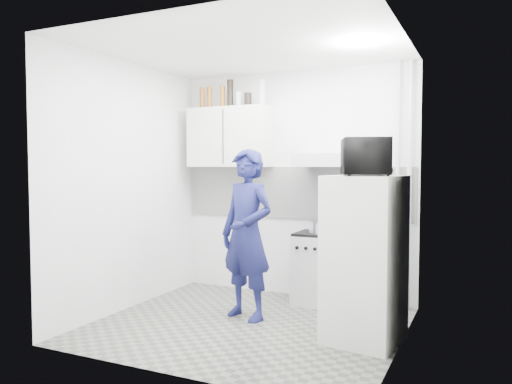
% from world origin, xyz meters
% --- Properties ---
extents(floor, '(2.80, 2.80, 0.00)m').
position_xyz_m(floor, '(0.00, 0.00, 0.00)').
color(floor, '#646658').
rests_on(floor, ground).
extents(ceiling, '(2.80, 2.80, 0.00)m').
position_xyz_m(ceiling, '(0.00, 0.00, 2.60)').
color(ceiling, white).
rests_on(ceiling, wall_back).
extents(wall_back, '(2.80, 0.00, 2.80)m').
position_xyz_m(wall_back, '(0.00, 1.25, 1.30)').
color(wall_back, silver).
rests_on(wall_back, floor).
extents(wall_left, '(0.00, 2.60, 2.60)m').
position_xyz_m(wall_left, '(-1.40, 0.00, 1.30)').
color(wall_left, silver).
rests_on(wall_left, floor).
extents(wall_right, '(0.00, 2.60, 2.60)m').
position_xyz_m(wall_right, '(1.40, 0.00, 1.30)').
color(wall_right, silver).
rests_on(wall_right, floor).
extents(person, '(0.70, 0.56, 1.68)m').
position_xyz_m(person, '(-0.10, 0.20, 0.84)').
color(person, '#171A4C').
rests_on(person, floor).
extents(stove, '(0.47, 0.47, 0.76)m').
position_xyz_m(stove, '(0.37, 1.00, 0.38)').
color(stove, beige).
rests_on(stove, floor).
extents(fridge, '(0.67, 0.67, 1.43)m').
position_xyz_m(fridge, '(1.10, 0.03, 0.71)').
color(fridge, white).
rests_on(fridge, floor).
extents(stove_top, '(0.45, 0.45, 0.03)m').
position_xyz_m(stove_top, '(0.37, 1.00, 0.77)').
color(stove_top, black).
rests_on(stove_top, stove).
extents(saucepan, '(0.20, 0.20, 0.11)m').
position_xyz_m(saucepan, '(0.39, 0.97, 0.84)').
color(saucepan, silver).
rests_on(saucepan, stove_top).
extents(microwave, '(0.66, 0.55, 0.31)m').
position_xyz_m(microwave, '(1.10, 0.03, 1.58)').
color(microwave, black).
rests_on(microwave, fridge).
extents(bottle_a, '(0.06, 0.06, 0.26)m').
position_xyz_m(bottle_a, '(-1.14, 1.07, 2.33)').
color(bottle_a, brown).
rests_on(bottle_a, upper_cabinet).
extents(bottle_b, '(0.07, 0.07, 0.26)m').
position_xyz_m(bottle_b, '(-1.03, 1.07, 2.33)').
color(bottle_b, brown).
rests_on(bottle_b, upper_cabinet).
extents(bottle_c, '(0.06, 0.06, 0.26)m').
position_xyz_m(bottle_c, '(-0.85, 1.07, 2.33)').
color(bottle_c, brown).
rests_on(bottle_c, upper_cabinet).
extents(bottle_d, '(0.07, 0.07, 0.33)m').
position_xyz_m(bottle_d, '(-0.75, 1.07, 2.36)').
color(bottle_d, black).
rests_on(bottle_d, upper_cabinet).
extents(canister_a, '(0.07, 0.07, 0.18)m').
position_xyz_m(canister_a, '(-0.64, 1.07, 2.29)').
color(canister_a, '#B2B7BC').
rests_on(canister_a, upper_cabinet).
extents(canister_b, '(0.08, 0.08, 0.16)m').
position_xyz_m(canister_b, '(-0.52, 1.07, 2.28)').
color(canister_b, black).
rests_on(canister_b, upper_cabinet).
extents(bottle_e, '(0.07, 0.07, 0.30)m').
position_xyz_m(bottle_e, '(-0.33, 1.07, 2.35)').
color(bottle_e, '#B2B7BC').
rests_on(bottle_e, upper_cabinet).
extents(upper_cabinet, '(1.00, 0.35, 0.70)m').
position_xyz_m(upper_cabinet, '(-0.75, 1.07, 1.85)').
color(upper_cabinet, white).
rests_on(upper_cabinet, wall_back).
extents(range_hood, '(0.60, 0.50, 0.14)m').
position_xyz_m(range_hood, '(0.45, 1.00, 1.57)').
color(range_hood, beige).
rests_on(range_hood, wall_back).
extents(backsplash, '(2.74, 0.03, 0.60)m').
position_xyz_m(backsplash, '(0.00, 1.24, 1.20)').
color(backsplash, white).
rests_on(backsplash, wall_back).
extents(pipe_a, '(0.05, 0.05, 2.60)m').
position_xyz_m(pipe_a, '(1.30, 1.17, 1.30)').
color(pipe_a, beige).
rests_on(pipe_a, floor).
extents(pipe_b, '(0.04, 0.04, 2.60)m').
position_xyz_m(pipe_b, '(1.18, 1.17, 1.30)').
color(pipe_b, beige).
rests_on(pipe_b, floor).
extents(ceiling_spot_fixture, '(0.10, 0.10, 0.02)m').
position_xyz_m(ceiling_spot_fixture, '(1.00, 0.20, 2.57)').
color(ceiling_spot_fixture, white).
rests_on(ceiling_spot_fixture, ceiling).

